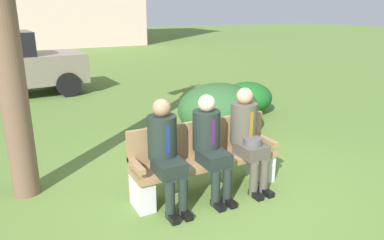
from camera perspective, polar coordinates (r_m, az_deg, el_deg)
The scene contains 8 objects.
ground_plane at distance 4.77m, azimuth 4.65°, elevation -11.26°, with size 80.00×80.00×0.00m, color #5B7A34.
park_bench at distance 4.66m, azimuth 1.93°, elevation -6.15°, with size 1.92×0.44×0.90m.
seated_man_left at distance 4.20m, azimuth -4.15°, elevation -4.46°, with size 0.34×0.72×1.28m.
seated_man_middle at distance 4.45m, azimuth 2.81°, elevation -3.31°, with size 0.34×0.72×1.27m.
seated_man_right at distance 4.72m, azimuth 8.63°, elevation -2.09°, with size 0.34×0.72×1.30m.
shrub_near_bench at distance 6.74m, azimuth 4.13°, elevation 1.71°, with size 1.52×1.39×0.95m, color #295328.
shrub_mid_lawn at distance 8.21m, azimuth 8.65°, elevation 3.45°, with size 1.11×1.02×0.69m, color #195D1F.
parked_car_near at distance 10.67m, azimuth -27.26°, elevation 7.57°, with size 4.00×1.93×1.68m.
Camera 1 is at (-2.24, -3.55, 2.26)m, focal length 34.23 mm.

